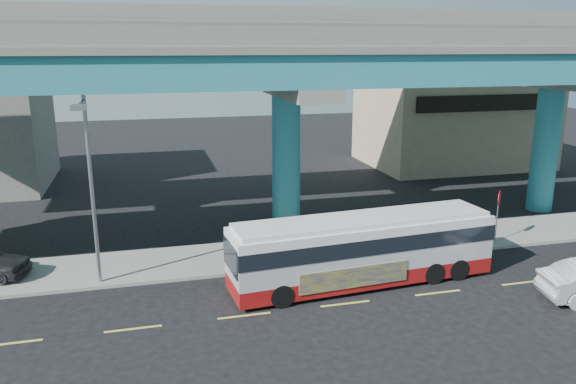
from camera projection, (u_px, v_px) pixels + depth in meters
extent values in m
plane|color=black|center=(343.00, 301.00, 22.15)|extent=(120.00, 120.00, 0.00)
cube|color=gray|center=(304.00, 251.00, 27.28)|extent=(70.00, 4.00, 0.15)
cube|color=#D8C64C|center=(11.00, 343.00, 18.96)|extent=(2.00, 0.12, 0.01)
cube|color=#D8C64C|center=(133.00, 329.00, 19.93)|extent=(2.00, 0.12, 0.01)
cube|color=#D8C64C|center=(244.00, 316.00, 20.90)|extent=(2.00, 0.12, 0.01)
cube|color=#D8C64C|center=(345.00, 304.00, 21.87)|extent=(2.00, 0.12, 0.01)
cube|color=#D8C64C|center=(438.00, 293.00, 22.84)|extent=(2.00, 0.12, 0.01)
cube|color=#D8C64C|center=(523.00, 283.00, 23.81)|extent=(2.00, 0.12, 0.01)
cylinder|color=teal|center=(286.00, 164.00, 29.64)|extent=(1.50, 1.50, 7.40)
cube|color=gray|center=(286.00, 87.00, 28.63)|extent=(2.00, 12.00, 0.60)
cube|color=gray|center=(271.00, 67.00, 31.68)|extent=(1.80, 5.00, 1.20)
cylinder|color=teal|center=(545.00, 150.00, 33.52)|extent=(1.50, 1.50, 7.40)
cube|color=gray|center=(553.00, 82.00, 32.51)|extent=(2.00, 12.00, 0.60)
cube|color=gray|center=(517.00, 64.00, 35.56)|extent=(1.80, 5.00, 1.20)
cube|color=teal|center=(305.00, 70.00, 25.10)|extent=(52.00, 5.00, 1.40)
cube|color=gray|center=(306.00, 50.00, 24.88)|extent=(52.00, 5.40, 0.30)
cube|color=gray|center=(323.00, 37.00, 22.40)|extent=(52.00, 0.25, 0.80)
cube|color=gray|center=(291.00, 38.00, 27.09)|extent=(52.00, 0.25, 0.80)
cube|color=teal|center=(271.00, 43.00, 31.35)|extent=(52.00, 5.00, 1.40)
cube|color=gray|center=(271.00, 27.00, 31.14)|extent=(52.00, 5.40, 0.30)
cube|color=gray|center=(281.00, 14.00, 28.66)|extent=(52.00, 0.25, 0.80)
cube|color=gray|center=(261.00, 19.00, 33.34)|extent=(52.00, 0.25, 0.80)
cube|color=tan|center=(452.00, 122.00, 47.17)|extent=(14.00, 10.00, 7.00)
cube|color=black|center=(490.00, 103.00, 41.86)|extent=(12.00, 0.25, 1.20)
cube|color=maroon|center=(362.00, 271.00, 23.70)|extent=(11.41, 3.30, 0.66)
cube|color=silver|center=(363.00, 248.00, 23.44)|extent=(11.41, 3.30, 1.41)
cube|color=black|center=(363.00, 238.00, 23.32)|extent=(11.48, 3.36, 0.66)
cube|color=silver|center=(363.00, 226.00, 23.19)|extent=(11.41, 3.30, 0.38)
cube|color=silver|center=(364.00, 219.00, 23.12)|extent=(11.00, 3.02, 0.19)
cube|color=black|center=(476.00, 227.00, 25.16)|extent=(0.23, 2.14, 1.13)
cube|color=black|center=(231.00, 257.00, 21.56)|extent=(0.23, 2.14, 1.13)
cube|color=navy|center=(355.00, 277.00, 22.20)|extent=(4.68, 0.43, 0.84)
cylinder|color=black|center=(282.00, 296.00, 21.48)|extent=(0.96, 0.36, 0.94)
cylinder|color=black|center=(265.00, 275.00, 23.45)|extent=(0.96, 0.36, 0.94)
cylinder|color=black|center=(433.00, 273.00, 23.62)|extent=(0.96, 0.36, 0.94)
cylinder|color=black|center=(407.00, 256.00, 25.60)|extent=(0.96, 0.36, 0.94)
cylinder|color=black|center=(458.00, 269.00, 24.01)|extent=(0.96, 0.36, 0.94)
cylinder|color=black|center=(430.00, 252.00, 25.98)|extent=(0.96, 0.36, 0.94)
cylinder|color=gray|center=(92.00, 192.00, 22.61)|extent=(0.16, 0.16, 7.76)
cylinder|color=gray|center=(81.00, 103.00, 20.69)|extent=(0.12, 2.10, 0.12)
cube|color=gray|center=(78.00, 107.00, 19.72)|extent=(0.50, 0.70, 0.18)
cylinder|color=gray|center=(497.00, 219.00, 28.10)|extent=(0.06, 0.06, 2.33)
cylinder|color=#B20A0A|center=(499.00, 198.00, 27.79)|extent=(0.57, 0.61, 0.80)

